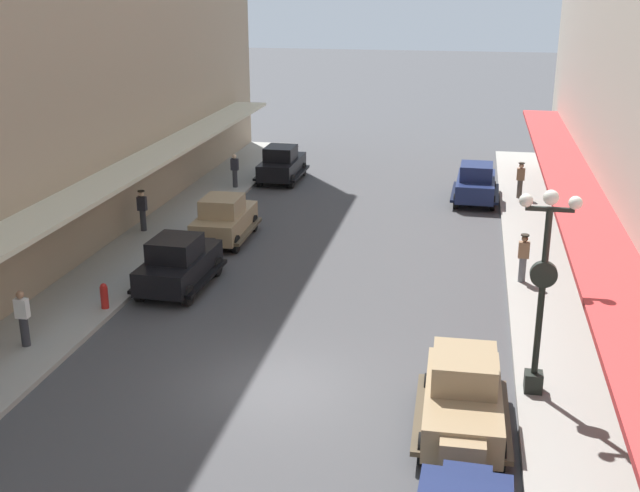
{
  "coord_description": "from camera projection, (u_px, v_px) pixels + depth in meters",
  "views": [
    {
      "loc": [
        4.52,
        -17.47,
        9.89
      ],
      "look_at": [
        0.0,
        6.0,
        1.8
      ],
      "focal_mm": 44.56,
      "sensor_mm": 36.0,
      "label": 1
    }
  ],
  "objects": [
    {
      "name": "pedestrian_3",
      "position": [
        520.0,
        180.0,
        36.78
      ],
      "size": [
        0.36,
        0.28,
        1.67
      ],
      "color": "#4C4238",
      "rests_on": "sidewalk_right"
    },
    {
      "name": "sidewalk_left",
      "position": [
        8.0,
        359.0,
        21.55
      ],
      "size": [
        3.0,
        60.0,
        0.15
      ],
      "primitive_type": "cube",
      "color": "#99968E",
      "rests_on": "ground"
    },
    {
      "name": "parked_car_3",
      "position": [
        463.0,
        395.0,
        17.96
      ],
      "size": [
        2.2,
        4.28,
        1.84
      ],
      "color": "#997F5B",
      "rests_on": "ground"
    },
    {
      "name": "parked_car_4",
      "position": [
        179.0,
        262.0,
        26.37
      ],
      "size": [
        2.23,
        4.29,
        1.84
      ],
      "color": "black",
      "rests_on": "ground"
    },
    {
      "name": "parked_car_2",
      "position": [
        224.0,
        218.0,
        31.2
      ],
      "size": [
        2.19,
        4.28,
        1.84
      ],
      "color": "#997F5B",
      "rests_on": "ground"
    },
    {
      "name": "pedestrian_2",
      "position": [
        23.0,
        318.0,
        21.9
      ],
      "size": [
        0.36,
        0.24,
        1.64
      ],
      "color": "#2D2D33",
      "rests_on": "sidewalk_left"
    },
    {
      "name": "ground_plane",
      "position": [
        276.0,
        387.0,
        20.23
      ],
      "size": [
        200.0,
        200.0,
        0.0
      ],
      "primitive_type": "plane",
      "color": "#424244"
    },
    {
      "name": "parked_car_5",
      "position": [
        476.0,
        182.0,
        36.64
      ],
      "size": [
        2.22,
        4.29,
        1.84
      ],
      "color": "#19234C",
      "rests_on": "ground"
    },
    {
      "name": "pedestrian_4",
      "position": [
        523.0,
        257.0,
        26.56
      ],
      "size": [
        0.36,
        0.28,
        1.67
      ],
      "color": "slate",
      "rests_on": "sidewalk_right"
    },
    {
      "name": "lamp_post_with_clock",
      "position": [
        543.0,
        285.0,
        18.83
      ],
      "size": [
        1.42,
        0.44,
        5.16
      ],
      "color": "black",
      "rests_on": "sidewalk_right"
    },
    {
      "name": "parked_car_0",
      "position": [
        282.0,
        163.0,
        40.43
      ],
      "size": [
        2.16,
        4.27,
        1.84
      ],
      "color": "black",
      "rests_on": "ground"
    },
    {
      "name": "sidewalk_right",
      "position": [
        582.0,
        413.0,
        18.87
      ],
      "size": [
        3.0,
        60.0,
        0.15
      ],
      "primitive_type": "cube",
      "color": "#99968E",
      "rests_on": "ground"
    },
    {
      "name": "fire_hydrant",
      "position": [
        104.0,
        296.0,
        24.55
      ],
      "size": [
        0.24,
        0.24,
        0.82
      ],
      "color": "#B21E19",
      "rests_on": "sidewalk_left"
    },
    {
      "name": "pedestrian_1",
      "position": [
        142.0,
        210.0,
        31.99
      ],
      "size": [
        0.36,
        0.28,
        1.67
      ],
      "color": "#2D2D33",
      "rests_on": "sidewalk_left"
    },
    {
      "name": "pedestrian_0",
      "position": [
        235.0,
        170.0,
        38.68
      ],
      "size": [
        0.36,
        0.24,
        1.64
      ],
      "color": "#2D2D33",
      "rests_on": "sidewalk_left"
    }
  ]
}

